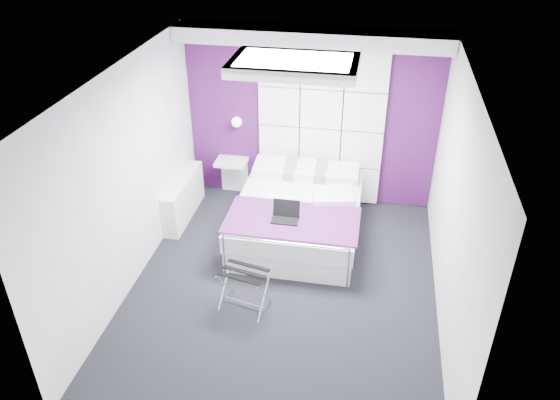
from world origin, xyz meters
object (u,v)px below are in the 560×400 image
(wall_lamp, at_px, (237,121))
(nightstand, at_px, (232,162))
(luggage_rack, at_px, (244,289))
(laptop, at_px, (286,215))
(radiator, at_px, (183,198))
(bed, at_px, (298,216))

(wall_lamp, height_order, nightstand, wall_lamp)
(luggage_rack, xyz_separation_m, laptop, (0.29, 1.05, 0.37))
(luggage_rack, height_order, laptop, laptop)
(wall_lamp, bearing_deg, nightstand, -159.37)
(nightstand, bearing_deg, laptop, -52.30)
(wall_lamp, xyz_separation_m, laptop, (0.97, -1.43, -0.59))
(laptop, bearing_deg, radiator, 156.98)
(laptop, bearing_deg, bed, 80.04)
(radiator, xyz_separation_m, laptop, (1.61, -0.67, 0.33))
(wall_lamp, relative_size, laptop, 0.45)
(bed, bearing_deg, nightstand, 142.43)
(radiator, height_order, bed, bed)
(luggage_rack, distance_m, laptop, 1.15)
(radiator, distance_m, luggage_rack, 2.17)
(wall_lamp, distance_m, laptop, 1.82)
(laptop, bearing_deg, nightstand, 127.22)
(wall_lamp, height_order, laptop, wall_lamp)
(bed, height_order, laptop, laptop)
(bed, relative_size, nightstand, 4.34)
(radiator, relative_size, nightstand, 2.58)
(wall_lamp, relative_size, radiator, 0.12)
(nightstand, bearing_deg, radiator, -126.55)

